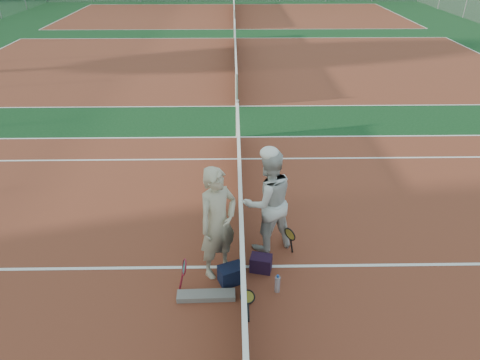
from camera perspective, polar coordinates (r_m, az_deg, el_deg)
name	(u,v)px	position (r m, az deg, el deg)	size (l,w,h in m)	color
ground	(241,267)	(7.56, 0.16, -11.51)	(130.00, 130.00, 0.00)	#0E3617
court_main	(241,267)	(7.56, 0.16, -11.50)	(23.77, 10.97, 0.01)	brown
court_far_a	(235,64)	(19.81, -0.62, 15.25)	(23.77, 10.97, 0.01)	brown
court_far_b	(234,15)	(33.05, -0.80, 21.16)	(23.77, 10.97, 0.01)	brown
net_main	(241,244)	(7.23, 0.16, -8.48)	(0.10, 10.98, 1.02)	black
net_far_a	(235,52)	(19.69, -0.63, 16.68)	(0.10, 10.98, 1.02)	black
net_far_b	(234,7)	(32.98, -0.81, 22.03)	(0.10, 10.98, 1.02)	black
player_a	(218,223)	(6.88, -2.97, -5.79)	(0.72, 0.48, 1.99)	#BDB092
player_b	(268,201)	(7.46, 3.72, -2.84)	(0.95, 0.74, 1.95)	silver
racket_red	(185,275)	(7.03, -7.36, -12.45)	(0.16, 0.27, 0.59)	maroon
racket_black_held	(289,242)	(7.67, 6.60, -8.19)	(0.17, 0.27, 0.59)	black
racket_spare	(248,297)	(6.99, 1.01, -15.38)	(0.60, 0.27, 0.07)	black
sports_bag_navy	(231,274)	(7.19, -1.17, -12.47)	(0.40, 0.27, 0.32)	black
sports_bag_purple	(261,263)	(7.42, 2.81, -11.04)	(0.36, 0.25, 0.29)	black
net_cover_canvas	(206,296)	(7.02, -4.53, -15.12)	(0.92, 0.21, 0.10)	slate
water_bottle	(277,284)	(7.06, 5.01, -13.68)	(0.09, 0.09, 0.30)	silver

